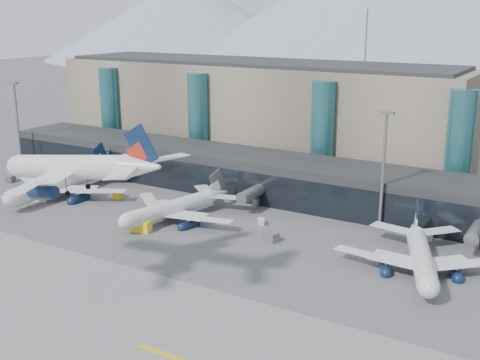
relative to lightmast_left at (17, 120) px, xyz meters
The scene contains 19 objects.
ground 92.91m from the lightmast_left, 29.36° to the right, with size 900.00×900.00×0.00m, color #515154.
runway_strip 101.03m from the lightmast_left, 36.87° to the right, with size 400.00×40.00×0.04m, color slate.
runway_markings 101.03m from the lightmast_left, 36.87° to the right, with size 128.00×1.00×0.02m.
concourse 81.54m from the lightmast_left, ahead, with size 170.00×27.00×10.00m.
terminal_main 71.07m from the lightmast_left, 39.29° to the left, with size 130.00×30.00×31.00m.
teal_towers 71.19m from the lightmast_left, 24.05° to the left, with size 116.40×19.40×46.00m.
lightmast_left is the anchor object (origin of this frame).
lightmast_mid 110.04m from the lightmast_left, ahead, with size 3.00×1.20×25.60m.
hero_jet 94.49m from the lightmast_left, 32.95° to the right, with size 32.69×33.72×10.86m.
jet_parked_left 36.02m from the lightmast_left, 21.01° to the right, with size 38.59×37.69×12.44m.
jet_parked_mid 70.95m from the lightmast_left, 10.43° to the right, with size 31.80×32.73×10.52m.
jet_parked_right 123.75m from the lightmast_left, ahead, with size 30.84×32.81×10.55m.
veh_a 39.89m from the lightmast_left, 33.03° to the right, with size 3.39×1.91×1.91m, color silver.
veh_b 48.98m from the lightmast_left, 10.73° to the right, with size 2.97×1.83×1.71m, color yellow.
veh_c 95.24m from the lightmast_left, ahead, with size 3.50×1.85×1.95m, color #545459.
veh_d 121.20m from the lightmast_left, ahead, with size 2.45×1.31×1.40m, color silver.
veh_f 21.25m from the lightmast_left, 50.25° to the right, with size 3.44×1.82×1.92m, color #545459.
veh_g 87.99m from the lightmast_left, ahead, with size 2.20×1.29×1.29m, color silver.
veh_h 72.21m from the lightmast_left, 20.11° to the right, with size 4.36×2.30×2.41m, color yellow.
Camera 1 is at (66.75, -72.08, 45.12)m, focal length 45.00 mm.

